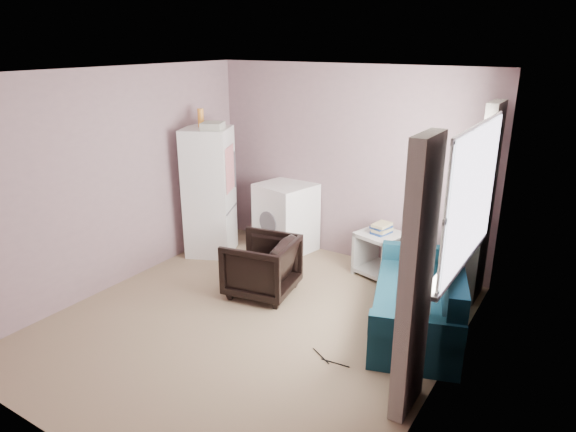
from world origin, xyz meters
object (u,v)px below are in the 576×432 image
object	(u,v)px
armchair	(261,263)
washing_machine	(286,216)
fridge	(209,191)
side_table	(380,251)
sofa	(422,302)

from	to	relation	value
armchair	washing_machine	bearing A→B (deg)	-169.80
fridge	side_table	world-z (taller)	fridge
fridge	side_table	size ratio (longest dim) A/B	2.87
side_table	washing_machine	bearing A→B (deg)	177.93
washing_machine	side_table	world-z (taller)	washing_machine
fridge	washing_machine	xyz separation A→B (m)	(0.81, 0.61, -0.37)
armchair	sofa	bearing A→B (deg)	87.54
fridge	side_table	distance (m)	2.35
armchair	sofa	xyz separation A→B (m)	(1.79, 0.25, -0.08)
fridge	washing_machine	bearing A→B (deg)	12.59
armchair	washing_machine	xyz separation A→B (m)	(-0.46, 1.24, 0.12)
washing_machine	sofa	distance (m)	2.47
fridge	washing_machine	distance (m)	1.08
fridge	armchair	bearing A→B (deg)	-50.61
armchair	fridge	distance (m)	1.50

